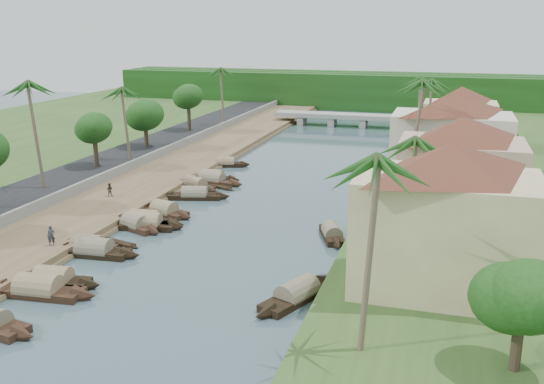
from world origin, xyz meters
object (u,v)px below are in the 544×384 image
(bridge, at_px, (348,117))
(building_near, at_px, (446,217))
(sampan_1, at_px, (54,281))
(person_near, at_px, (51,236))

(bridge, relative_size, building_near, 1.89)
(building_near, xyz_separation_m, sampan_1, (-27.65, -5.12, -5.97))
(building_near, relative_size, sampan_1, 1.92)
(sampan_1, bearing_deg, person_near, 119.34)
(building_near, xyz_separation_m, person_near, (-31.72, 0.41, -4.71))
(sampan_1, xyz_separation_m, person_near, (-4.07, 5.52, 1.26))
(bridge, xyz_separation_m, building_near, (18.99, -74.00, 4.66))
(building_near, distance_m, sampan_1, 28.75)
(bridge, distance_m, building_near, 76.54)
(bridge, xyz_separation_m, person_near, (-12.72, -73.59, -0.05))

